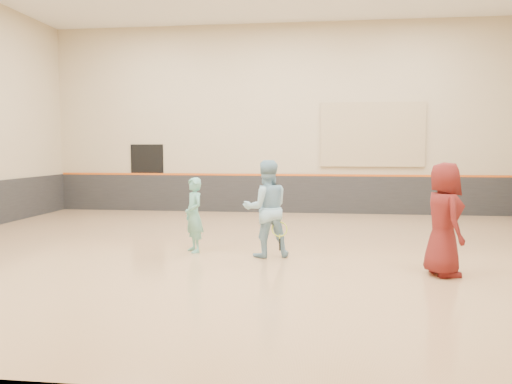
# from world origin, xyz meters

# --- Properties ---
(room) EXTENTS (15.04, 12.04, 6.22)m
(room) POSITION_xyz_m (0.00, 0.00, 0.81)
(room) COLOR tan
(room) RESTS_ON ground
(wainscot_back) EXTENTS (14.90, 0.04, 1.20)m
(wainscot_back) POSITION_xyz_m (0.00, 5.97, 0.60)
(wainscot_back) COLOR #232326
(wainscot_back) RESTS_ON floor
(accent_stripe) EXTENTS (14.90, 0.03, 0.06)m
(accent_stripe) POSITION_xyz_m (0.00, 5.96, 1.22)
(accent_stripe) COLOR #D85914
(accent_stripe) RESTS_ON wall_back
(acoustic_panel) EXTENTS (3.20, 0.08, 2.00)m
(acoustic_panel) POSITION_xyz_m (2.80, 5.95, 2.50)
(acoustic_panel) COLOR tan
(acoustic_panel) RESTS_ON wall_back
(doorway) EXTENTS (1.10, 0.05, 2.20)m
(doorway) POSITION_xyz_m (-4.50, 5.98, 1.10)
(doorway) COLOR black
(doorway) RESTS_ON floor
(girl) EXTENTS (0.60, 0.65, 1.49)m
(girl) POSITION_xyz_m (-1.32, -0.37, 0.75)
(girl) COLOR #6BBBAD
(girl) RESTS_ON floor
(instructor) EXTENTS (1.07, 0.94, 1.85)m
(instructor) POSITION_xyz_m (0.15, -0.61, 0.92)
(instructor) COLOR #91C4E1
(instructor) RESTS_ON floor
(young_man) EXTENTS (0.75, 1.00, 1.85)m
(young_man) POSITION_xyz_m (3.15, -1.67, 0.92)
(young_man) COLOR maroon
(young_man) RESTS_ON floor
(held_racket) EXTENTS (0.32, 0.32, 0.62)m
(held_racket) POSITION_xyz_m (0.42, -0.80, 0.56)
(held_racket) COLOR #B6D02D
(held_racket) RESTS_ON instructor
(spare_racket) EXTENTS (0.64, 0.64, 0.11)m
(spare_racket) POSITION_xyz_m (-2.05, 2.52, 0.06)
(spare_racket) COLOR #BDE833
(spare_racket) RESTS_ON floor
(ball_under_racket) EXTENTS (0.07, 0.07, 0.07)m
(ball_under_racket) POSITION_xyz_m (0.44, 0.01, 0.03)
(ball_under_racket) COLOR #C7D431
(ball_under_racket) RESTS_ON floor
(ball_in_hand) EXTENTS (0.07, 0.07, 0.07)m
(ball_in_hand) POSITION_xyz_m (3.25, -1.73, 1.24)
(ball_in_hand) COLOR #B0C92E
(ball_in_hand) RESTS_ON young_man
(ball_beside_spare) EXTENTS (0.07, 0.07, 0.07)m
(ball_beside_spare) POSITION_xyz_m (0.14, 3.25, 0.03)
(ball_beside_spare) COLOR yellow
(ball_beside_spare) RESTS_ON floor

